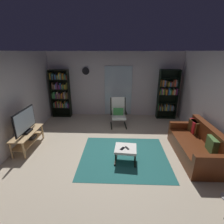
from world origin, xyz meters
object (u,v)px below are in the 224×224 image
at_px(bookshelf_near_sofa, 167,94).
at_px(tv_remote, 127,148).
at_px(bookshelf_near_tv, 60,92).
at_px(lounge_armchair, 118,111).
at_px(ottoman, 126,150).
at_px(wall_clock, 86,71).
at_px(tv_stand, 28,137).
at_px(leather_sofa, 197,146).
at_px(cell_phone, 122,148).
at_px(television, 25,122).

xyz_separation_m(bookshelf_near_sofa, tv_remote, (-1.72, -3.03, -0.60)).
height_order(bookshelf_near_tv, tv_remote, bookshelf_near_tv).
xyz_separation_m(lounge_armchair, ottoman, (0.19, -2.19, -0.22)).
xyz_separation_m(bookshelf_near_sofa, wall_clock, (-3.25, 0.20, 0.86)).
xyz_separation_m(tv_stand, leather_sofa, (4.56, -0.28, -0.00)).
bearing_deg(ottoman, bookshelf_near_sofa, 59.81).
relative_size(tv_remote, cell_phone, 1.03).
xyz_separation_m(bookshelf_near_tv, tv_remote, (2.57, -3.06, -0.64)).
xyz_separation_m(tv_stand, wall_clock, (1.22, 2.65, 1.54)).
height_order(bookshelf_near_tv, ottoman, bookshelf_near_tv).
distance_m(television, lounge_armchair, 3.03).
height_order(leather_sofa, lounge_armchair, lounge_armchair).
distance_m(television, wall_clock, 3.12).
bearing_deg(leather_sofa, tv_stand, 176.45).
xyz_separation_m(lounge_armchair, wall_clock, (-1.31, 1.02, 1.32)).
bearing_deg(wall_clock, cell_phone, -66.46).
distance_m(television, cell_phone, 2.73).
distance_m(bookshelf_near_tv, tv_remote, 4.05).
xyz_separation_m(tv_stand, bookshelf_near_tv, (0.17, 2.47, 0.72)).
height_order(tv_stand, bookshelf_near_tv, bookshelf_near_tv).
height_order(tv_stand, lounge_armchair, lounge_armchair).
height_order(ottoman, cell_phone, cell_phone).
distance_m(television, tv_remote, 2.83).
height_order(television, lounge_armchair, television).
distance_m(bookshelf_near_sofa, tv_remote, 3.53).
distance_m(leather_sofa, wall_clock, 4.71).
height_order(lounge_armchair, tv_remote, lounge_armchair).
bearing_deg(bookshelf_near_sofa, ottoman, -120.19).
bearing_deg(tv_stand, cell_phone, -12.94).
xyz_separation_m(television, wall_clock, (1.22, 2.67, 1.06)).
bearing_deg(tv_stand, television, -83.47).
distance_m(ottoman, cell_phone, 0.12).
bearing_deg(tv_stand, leather_sofa, -3.55).
distance_m(lounge_armchair, tv_remote, 2.23).
bearing_deg(lounge_armchair, television, -146.82).
distance_m(tv_stand, ottoman, 2.77).
height_order(leather_sofa, wall_clock, wall_clock).
bearing_deg(wall_clock, tv_remote, -64.69).
bearing_deg(tv_remote, tv_stand, 138.57).
distance_m(tv_stand, tv_remote, 2.81).
bearing_deg(tv_remote, cell_phone, 163.79).
bearing_deg(ottoman, bookshelf_near_tv, 129.98).
bearing_deg(tv_remote, leather_sofa, -20.16).
xyz_separation_m(ottoman, cell_phone, (-0.08, -0.05, 0.07)).
height_order(lounge_armchair, wall_clock, wall_clock).
relative_size(tv_stand, tv_remote, 8.28).
xyz_separation_m(lounge_armchair, tv_remote, (0.22, -2.21, -0.15)).
bearing_deg(tv_stand, wall_clock, 65.30).
bearing_deg(leather_sofa, television, 176.70).
distance_m(tv_remote, cell_phone, 0.11).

